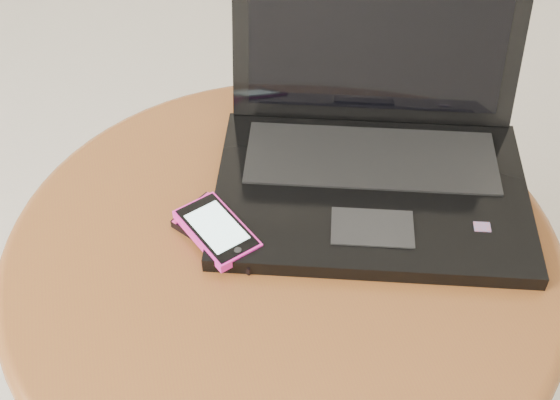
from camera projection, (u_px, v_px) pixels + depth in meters
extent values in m
cylinder|color=#552718|center=(282.00, 368.00, 1.08)|extent=(0.11, 0.11, 0.48)
cylinder|color=brown|center=(283.00, 254.00, 0.90)|extent=(0.65, 0.65, 0.03)
torus|color=brown|center=(283.00, 254.00, 0.90)|extent=(0.68, 0.68, 0.03)
cube|color=black|center=(371.00, 193.00, 0.94)|extent=(0.46, 0.38, 0.02)
cube|color=black|center=(371.00, 157.00, 0.97)|extent=(0.35, 0.22, 0.00)
cube|color=black|center=(372.00, 227.00, 0.88)|extent=(0.11, 0.09, 0.00)
cube|color=red|center=(482.00, 227.00, 0.89)|extent=(0.02, 0.02, 0.00)
cube|color=black|center=(377.00, 35.00, 0.97)|extent=(0.38, 0.18, 0.23)
cube|color=black|center=(377.00, 37.00, 0.97)|extent=(0.34, 0.15, 0.20)
cube|color=black|center=(227.00, 232.00, 0.90)|extent=(0.13, 0.14, 0.01)
cube|color=#C12C75|center=(192.00, 208.00, 0.92)|extent=(0.06, 0.05, 0.00)
cube|color=#F023A7|center=(217.00, 231.00, 0.89)|extent=(0.10, 0.12, 0.01)
cube|color=black|center=(217.00, 227.00, 0.88)|extent=(0.09, 0.12, 0.00)
cube|color=#C1EFF0|center=(217.00, 227.00, 0.88)|extent=(0.07, 0.09, 0.00)
cylinder|color=black|center=(238.00, 250.00, 0.85)|extent=(0.01, 0.01, 0.00)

